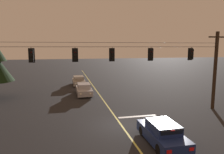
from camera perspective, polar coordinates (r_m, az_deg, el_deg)
name	(u,v)px	position (r m, az deg, el deg)	size (l,w,h in m)	color
ground_plane	(121,125)	(16.41, 2.59, -13.07)	(180.00, 180.00, 0.00)	black
lane_centre_stripe	(103,99)	(24.14, -2.61, -6.04)	(0.14, 60.00, 0.01)	#D1C64C
stop_bar_paint	(137,116)	(18.48, 6.97, -10.63)	(3.40, 0.36, 0.01)	silver
signal_span_assembly	(115,72)	(17.65, 0.71, 1.34)	(21.41, 0.32, 7.36)	#2D2116
traffic_light_leftmost	(31,55)	(17.23, -21.20, 5.52)	(0.48, 0.41, 1.22)	black
traffic_light_left_inner	(75,55)	(17.06, -10.03, 5.93)	(0.48, 0.41, 1.22)	black
traffic_light_centre	(112,55)	(17.47, 0.09, 6.11)	(0.48, 0.41, 1.22)	black
traffic_light_right_inner	(151,54)	(18.54, 10.66, 6.09)	(0.48, 0.41, 1.22)	black
traffic_light_rightmost	(191,54)	(20.40, 20.86, 5.88)	(0.48, 0.41, 1.22)	black
car_waiting_near_lane	(162,133)	(13.75, 13.56, -14.74)	(1.80, 4.33, 1.39)	navy
car_oncoming_lead	(84,89)	(26.45, -7.68, -3.40)	(1.80, 4.42, 1.39)	#A5A5AD
car_oncoming_trailing	(79,81)	(33.16, -9.10, -1.06)	(1.80, 4.42, 1.39)	gray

